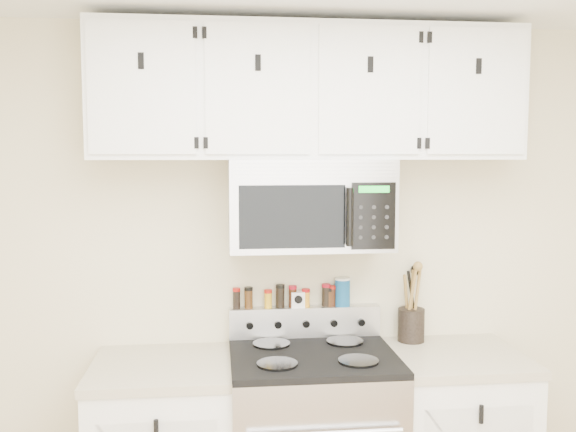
# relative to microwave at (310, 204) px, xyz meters

# --- Properties ---
(back_wall) EXTENTS (3.50, 0.01, 2.50)m
(back_wall) POSITION_rel_microwave_xyz_m (-0.00, 0.19, -0.38)
(back_wall) COLOR beige
(back_wall) RESTS_ON floor
(microwave) EXTENTS (0.76, 0.44, 0.42)m
(microwave) POSITION_rel_microwave_xyz_m (0.00, 0.00, 0.00)
(microwave) COLOR #9E9EA3
(microwave) RESTS_ON back_wall
(upper_cabinets) EXTENTS (2.00, 0.35, 0.62)m
(upper_cabinets) POSITION_rel_microwave_xyz_m (-0.00, 0.03, 0.52)
(upper_cabinets) COLOR white
(upper_cabinets) RESTS_ON back_wall
(utensil_crock) EXTENTS (0.13, 0.13, 0.39)m
(utensil_crock) POSITION_rel_microwave_xyz_m (0.54, 0.11, -0.61)
(utensil_crock) COLOR black
(utensil_crock) RESTS_ON base_cabinet_right
(kitchen_timer) EXTENTS (0.07, 0.06, 0.08)m
(kitchen_timer) POSITION_rel_microwave_xyz_m (-0.04, 0.16, -0.49)
(kitchen_timer) COLOR white
(kitchen_timer) RESTS_ON range
(salt_canister) EXTENTS (0.08, 0.08, 0.14)m
(salt_canister) POSITION_rel_microwave_xyz_m (0.19, 0.16, -0.46)
(salt_canister) COLOR #14548E
(salt_canister) RESTS_ON range
(spice_jar_0) EXTENTS (0.04, 0.04, 0.10)m
(spice_jar_0) POSITION_rel_microwave_xyz_m (-0.34, 0.16, -0.48)
(spice_jar_0) COLOR black
(spice_jar_0) RESTS_ON range
(spice_jar_1) EXTENTS (0.04, 0.04, 0.11)m
(spice_jar_1) POSITION_rel_microwave_xyz_m (-0.28, 0.16, -0.48)
(spice_jar_1) COLOR #432810
(spice_jar_1) RESTS_ON range
(spice_jar_2) EXTENTS (0.04, 0.04, 0.09)m
(spice_jar_2) POSITION_rel_microwave_xyz_m (-0.19, 0.16, -0.48)
(spice_jar_2) COLOR gold
(spice_jar_2) RESTS_ON range
(spice_jar_3) EXTENTS (0.04, 0.04, 0.12)m
(spice_jar_3) POSITION_rel_microwave_xyz_m (-0.12, 0.16, -0.47)
(spice_jar_3) COLOR black
(spice_jar_3) RESTS_ON range
(spice_jar_4) EXTENTS (0.04, 0.04, 0.11)m
(spice_jar_4) POSITION_rel_microwave_xyz_m (-0.06, 0.16, -0.47)
(spice_jar_4) COLOR #391A0D
(spice_jar_4) RESTS_ON range
(spice_jar_5) EXTENTS (0.04, 0.04, 0.09)m
(spice_jar_5) POSITION_rel_microwave_xyz_m (0.01, 0.16, -0.48)
(spice_jar_5) COLOR orange
(spice_jar_5) RESTS_ON range
(spice_jar_6) EXTENTS (0.04, 0.04, 0.11)m
(spice_jar_6) POSITION_rel_microwave_xyz_m (0.11, 0.16, -0.47)
(spice_jar_6) COLOR black
(spice_jar_6) RESTS_ON range
(spice_jar_7) EXTENTS (0.04, 0.04, 0.11)m
(spice_jar_7) POSITION_rel_microwave_xyz_m (0.11, 0.16, -0.47)
(spice_jar_7) COLOR #432010
(spice_jar_7) RESTS_ON range
(spice_jar_8) EXTENTS (0.04, 0.04, 0.09)m
(spice_jar_8) POSITION_rel_microwave_xyz_m (0.12, 0.16, -0.48)
(spice_jar_8) COLOR #432510
(spice_jar_8) RESTS_ON range
(spice_jar_9) EXTENTS (0.04, 0.04, 0.10)m
(spice_jar_9) POSITION_rel_microwave_xyz_m (0.14, 0.16, -0.48)
(spice_jar_9) COLOR #3A1C0E
(spice_jar_9) RESTS_ON range
(spice_jar_10) EXTENTS (0.04, 0.04, 0.10)m
(spice_jar_10) POSITION_rel_microwave_xyz_m (0.20, 0.16, -0.48)
(spice_jar_10) COLOR orange
(spice_jar_10) RESTS_ON range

